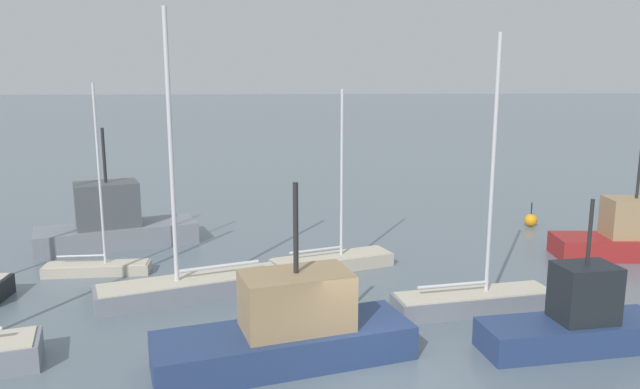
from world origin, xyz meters
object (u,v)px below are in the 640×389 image
at_px(sailboat_4, 474,298).
at_px(channel_buoy_0, 531,220).
at_px(sailboat_6, 332,260).
at_px(sailboat_0, 192,283).
at_px(sailboat_5, 97,265).
at_px(fishing_boat_3, 576,321).
at_px(fishing_boat_0, 628,236).
at_px(fishing_boat_2, 288,330).
at_px(fishing_boat_1, 114,224).

distance_m(sailboat_4, channel_buoy_0, 13.15).
bearing_deg(sailboat_6, sailboat_0, -171.04).
xyz_separation_m(sailboat_0, sailboat_6, (5.33, 2.71, -0.13)).
height_order(sailboat_5, sailboat_6, sailboat_5).
bearing_deg(fishing_boat_3, sailboat_6, 122.36).
bearing_deg(fishing_boat_3, sailboat_0, 150.24).
height_order(fishing_boat_0, channel_buoy_0, fishing_boat_0).
height_order(fishing_boat_2, channel_buoy_0, fishing_boat_2).
distance_m(sailboat_4, sailboat_6, 6.47).
xyz_separation_m(fishing_boat_0, fishing_boat_2, (-15.12, -8.39, -0.02)).
distance_m(sailboat_0, sailboat_6, 5.98).
height_order(sailboat_0, fishing_boat_2, sailboat_0).
bearing_deg(sailboat_6, sailboat_4, -67.71).
distance_m(sailboat_4, fishing_boat_0, 10.31).
relative_size(sailboat_4, fishing_boat_3, 1.64).
bearing_deg(sailboat_6, sailboat_5, 160.56).
bearing_deg(fishing_boat_1, sailboat_0, 102.87).
xyz_separation_m(sailboat_5, fishing_boat_3, (15.48, -8.18, 0.45)).
xyz_separation_m(fishing_boat_3, channel_buoy_0, (5.15, 14.09, -0.48)).
relative_size(sailboat_4, channel_buoy_0, 7.10).
xyz_separation_m(sailboat_4, channel_buoy_0, (7.07, 11.08, -0.13)).
height_order(sailboat_0, fishing_boat_3, sailboat_0).
bearing_deg(fishing_boat_1, sailboat_5, 75.40).
height_order(sailboat_0, sailboat_5, sailboat_0).
bearing_deg(fishing_boat_0, fishing_boat_1, 176.79).
height_order(sailboat_6, channel_buoy_0, sailboat_6).
distance_m(sailboat_0, fishing_boat_1, 8.32).
distance_m(sailboat_0, channel_buoy_0, 18.80).
relative_size(sailboat_0, fishing_boat_1, 1.33).
bearing_deg(sailboat_4, fishing_boat_2, -162.11).
distance_m(sailboat_6, fishing_boat_3, 10.02).
distance_m(sailboat_4, fishing_boat_3, 3.58).
relative_size(sailboat_0, sailboat_4, 1.10).
bearing_deg(sailboat_0, fishing_boat_3, 136.93).
relative_size(sailboat_0, fishing_boat_2, 1.35).
xyz_separation_m(sailboat_6, fishing_boat_0, (12.98, 0.42, 0.56)).
distance_m(sailboat_5, fishing_boat_0, 22.37).
bearing_deg(fishing_boat_1, fishing_boat_3, 123.36).
distance_m(sailboat_0, fishing_boat_2, 6.17).
xyz_separation_m(sailboat_6, fishing_boat_2, (-2.14, -7.97, 0.54)).
height_order(fishing_boat_2, fishing_boat_3, fishing_boat_2).
distance_m(sailboat_0, fishing_boat_0, 18.58).
bearing_deg(fishing_boat_1, sailboat_4, 127.44).
xyz_separation_m(sailboat_0, fishing_boat_2, (3.19, -5.26, 0.41)).
height_order(sailboat_0, fishing_boat_0, sailboat_0).
xyz_separation_m(sailboat_4, fishing_boat_3, (1.92, -3.00, 0.35)).
bearing_deg(sailboat_4, fishing_boat_0, 23.63).
height_order(sailboat_0, sailboat_4, sailboat_0).
relative_size(fishing_boat_1, fishing_boat_2, 1.02).
relative_size(sailboat_5, fishing_boat_0, 1.21).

